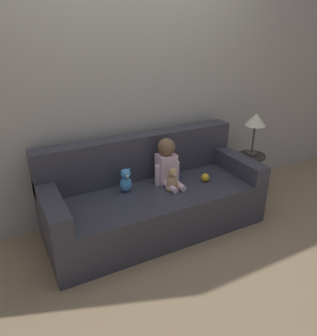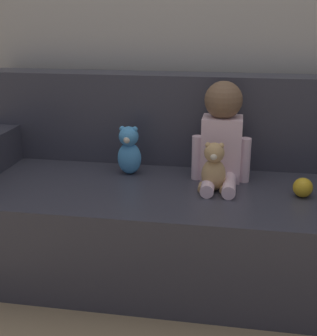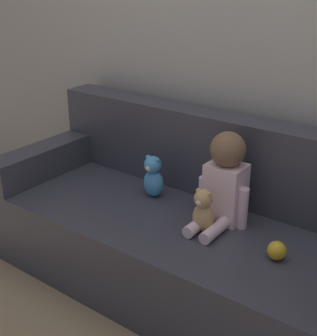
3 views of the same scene
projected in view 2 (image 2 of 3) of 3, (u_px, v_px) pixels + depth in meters
name	position (u px, v px, depth m)	size (l,w,h in m)	color
ground_plane	(179.00, 266.00, 2.15)	(12.00, 12.00, 0.00)	#9E8460
couch	(181.00, 202.00, 2.11)	(1.97, 0.81, 0.83)	#383842
person_baby	(222.00, 137.00, 2.01)	(0.25, 0.33, 0.43)	silver
teddy_bear_brown	(214.00, 168.00, 1.91)	(0.12, 0.09, 0.21)	tan
plush_toy_side	(129.00, 151.00, 2.11)	(0.11, 0.10, 0.22)	#4C9EDB
toy_ball	(303.00, 187.00, 1.86)	(0.08, 0.08, 0.08)	gold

